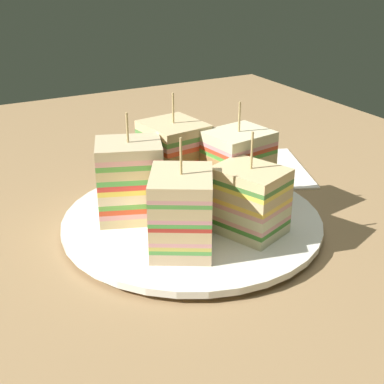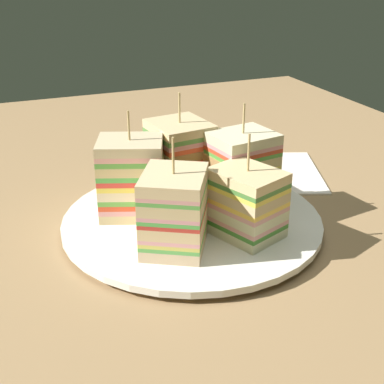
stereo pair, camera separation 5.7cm
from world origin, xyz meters
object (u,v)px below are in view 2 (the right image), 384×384
Objects in this scene: sandwich_wedge_2 at (241,169)px; spoon at (175,167)px; napkin at (273,171)px; sandwich_wedge_0 at (174,211)px; sandwich_wedge_1 at (246,203)px; sandwich_wedge_4 at (132,178)px; chip_pile at (203,215)px; plate at (192,221)px; sandwich_wedge_3 at (180,159)px.

sandwich_wedge_2 reaches higher than spoon.
sandwich_wedge_0 is at bearing -52.28° from napkin.
sandwich_wedge_1 is 0.73× the size of napkin.
sandwich_wedge_4 is 8.64cm from chip_pile.
plate is 19.23cm from napkin.
plate is 7.66cm from sandwich_wedge_1.
napkin is (-11.70, 15.48, -1.77)cm from chip_pile.
napkin is (-3.91, 15.07, -5.41)cm from sandwich_wedge_3.
sandwich_wedge_2 is 0.96× the size of sandwich_wedge_3.
plate is at bearing -17.29° from sandwich_wedge_3.
sandwich_wedge_2 is (-6.40, 10.38, 0.31)cm from sandwich_wedge_0.
napkin is at bearing -22.44° from sandwich_wedge_0.
napkin is (6.26, 12.00, -0.16)cm from spoon.
sandwich_wedge_2 is 7.48cm from sandwich_wedge_3.
sandwich_wedge_3 is 0.83× the size of napkin.
sandwich_wedge_0 is 8.71cm from sandwich_wedge_4.
sandwich_wedge_3 is 1.04× the size of sandwich_wedge_4.
sandwich_wedge_1 is 0.92× the size of sandwich_wedge_2.
sandwich_wedge_2 reaches higher than chip_pile.
sandwich_wedge_0 is 0.97× the size of sandwich_wedge_4.
sandwich_wedge_0 is at bearing 66.99° from sandwich_wedge_1.
plate is at bearing -57.37° from napkin.
sandwich_wedge_3 reaches higher than napkin.
plate is 2.48× the size of sandwich_wedge_0.
plate is 8.10cm from sandwich_wedge_4.
spoon reaches higher than napkin.
sandwich_wedge_2 is 14.39cm from napkin.
plate is 2.40× the size of sandwich_wedge_2.
sandwich_wedge_1 reaches higher than plate.
sandwich_wedge_2 is 16.41cm from spoon.
plate is 2.03× the size of spoon.
sandwich_wedge_1 is at bearing -22.98° from sandwich_wedge_4.
plate is 2.41× the size of sandwich_wedge_4.
chip_pile is (-4.10, -2.91, -2.76)cm from sandwich_wedge_1.
spoon is (-22.07, 0.57, -4.38)cm from sandwich_wedge_1.
sandwich_wedge_4 is (-2.14, -12.06, 0.06)cm from sandwich_wedge_2.
sandwich_wedge_1 is at bearing 4.39° from sandwich_wedge_3.
sandwich_wedge_0 is 0.96× the size of sandwich_wedge_2.
sandwich_wedge_3 is at bearing 170.20° from plate.
napkin is at bearing 122.63° from plate.
plate is 2.61× the size of sandwich_wedge_1.
sandwich_wedge_4 is at bearing -72.14° from napkin.
sandwich_wedge_0 is at bearing 22.75° from sandwich_wedge_2.
sandwich_wedge_0 is 1.05× the size of sandwich_wedge_1.
napkin is at bearing 97.05° from sandwich_wedge_3.
sandwich_wedge_3 is at bearing 6.38° from sandwich_wedge_0.
sandwich_wedge_4 is at bearing -1.92° from spoon.
sandwich_wedge_3 reaches higher than sandwich_wedge_1.
chip_pile is (-3.87, 4.66, -3.17)cm from sandwich_wedge_0.
sandwich_wedge_2 is 1.01× the size of sandwich_wedge_4.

